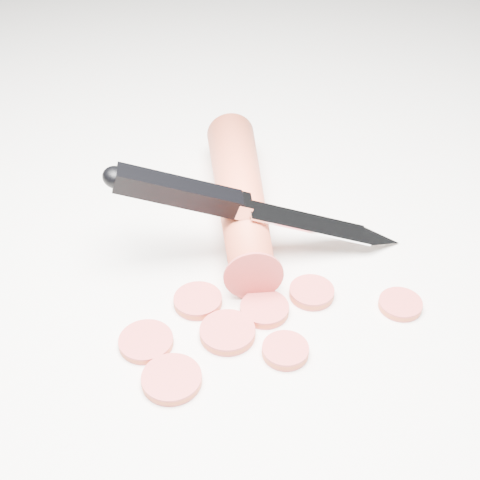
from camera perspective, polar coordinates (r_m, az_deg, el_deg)
name	(u,v)px	position (r m, az deg, el deg)	size (l,w,h in m)	color
ground	(227,269)	(0.52, -1.07, -2.50)	(2.40, 2.40, 0.00)	white
carrot	(240,195)	(0.56, 0.03, 3.85)	(0.04, 0.04, 0.20)	#E44B2C
carrot_slice_0	(172,379)	(0.44, -5.85, -11.73)	(0.04, 0.04, 0.01)	#C33B38
carrot_slice_1	(227,332)	(0.47, -1.08, -7.89)	(0.04, 0.04, 0.01)	#C33B38
carrot_slice_2	(198,301)	(0.49, -3.62, -5.20)	(0.04, 0.04, 0.01)	#C33B38
carrot_slice_3	(312,292)	(0.50, 6.13, -4.47)	(0.03, 0.03, 0.01)	#C33B38
carrot_slice_4	(400,304)	(0.50, 13.52, -5.36)	(0.03, 0.03, 0.01)	#C33B38
carrot_slice_5	(146,342)	(0.47, -8.03, -8.58)	(0.04, 0.04, 0.01)	#C33B38
carrot_slice_6	(264,309)	(0.48, 2.10, -5.90)	(0.04, 0.04, 0.01)	#C33B38
carrot_slice_7	(285,350)	(0.46, 3.89, -9.39)	(0.03, 0.03, 0.01)	#C33B38
kitchen_knife	(260,206)	(0.51, 1.71, 2.88)	(0.23, 0.09, 0.09)	silver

